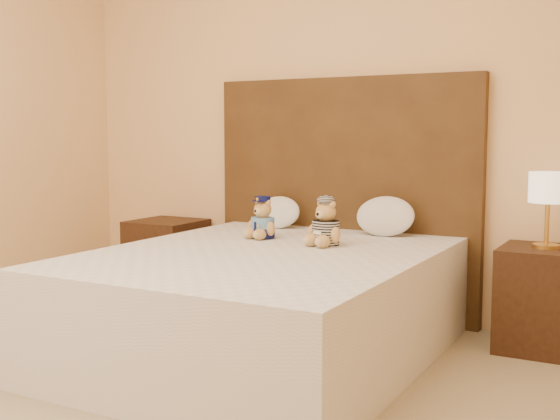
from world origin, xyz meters
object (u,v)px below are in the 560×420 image
at_px(bed, 265,304).
at_px(pillow_right, 385,214).
at_px(nightstand_left, 167,259).
at_px(lamp, 548,191).
at_px(teddy_prisoner, 326,222).
at_px(nightstand_right, 544,299).
at_px(pillow_left, 278,211).
at_px(teddy_police, 263,218).

relative_size(bed, pillow_right, 5.59).
height_order(nightstand_left, lamp, lamp).
relative_size(teddy_prisoner, pillow_right, 0.70).
bearing_deg(nightstand_right, lamp, 180.00).
distance_m(pillow_left, pillow_right, 0.73).
bearing_deg(teddy_police, pillow_right, 50.02).
xyz_separation_m(nightstand_left, teddy_prisoner, (1.45, -0.49, 0.40)).
relative_size(bed, lamp, 5.00).
bearing_deg(pillow_left, pillow_right, 0.00).
height_order(nightstand_right, teddy_prisoner, teddy_prisoner).
relative_size(teddy_police, teddy_prisoner, 0.95).
relative_size(nightstand_left, pillow_left, 1.77).
bearing_deg(pillow_left, bed, -65.36).
height_order(nightstand_left, nightstand_right, same).
distance_m(nightstand_right, teddy_prisoner, 1.23).
bearing_deg(teddy_police, bed, -46.15).
xyz_separation_m(teddy_police, pillow_right, (0.58, 0.44, 0.01)).
relative_size(nightstand_right, teddy_police, 2.30).
bearing_deg(pillow_right, pillow_left, 180.00).
relative_size(lamp, pillow_right, 1.12).
bearing_deg(pillow_left, teddy_police, -71.72).
bearing_deg(teddy_police, pillow_left, 120.99).
bearing_deg(lamp, teddy_police, -164.51).
distance_m(teddy_police, pillow_right, 0.73).
height_order(nightstand_left, pillow_left, pillow_left).
bearing_deg(bed, teddy_police, 121.15).
bearing_deg(nightstand_left, pillow_right, 1.08).
xyz_separation_m(teddy_prisoner, pillow_left, (-0.58, 0.52, -0.02)).
distance_m(lamp, teddy_police, 1.55).
height_order(bed, teddy_prisoner, teddy_prisoner).
bearing_deg(lamp, bed, -147.38).
bearing_deg(lamp, nightstand_left, 180.00).
bearing_deg(teddy_prisoner, pillow_right, 89.53).
height_order(nightstand_left, teddy_police, teddy_police).
bearing_deg(nightstand_left, lamp, 0.00).
bearing_deg(teddy_prisoner, nightstand_left, 176.60).
bearing_deg(teddy_police, teddy_prisoner, 2.78).
xyz_separation_m(nightstand_left, pillow_right, (1.59, 0.03, 0.40)).
distance_m(nightstand_right, pillow_left, 1.68).
bearing_deg(teddy_police, nightstand_left, 170.64).
distance_m(teddy_prisoner, pillow_left, 0.78).
bearing_deg(pillow_left, lamp, -1.05).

